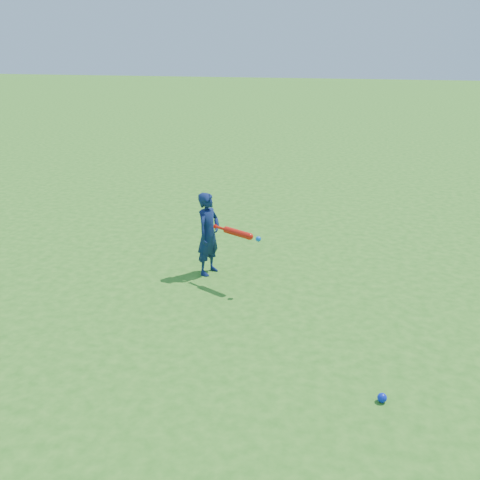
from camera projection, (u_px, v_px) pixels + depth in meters
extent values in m
plane|color=#2D751B|center=(220.00, 295.00, 5.97)|extent=(80.00, 80.00, 0.00)
imported|color=#101E4D|center=(209.00, 234.00, 6.38)|extent=(0.34, 0.42, 1.01)
sphere|color=#0B21C9|center=(382.00, 398.00, 4.18)|extent=(0.08, 0.08, 0.08)
cylinder|color=red|center=(215.00, 226.00, 6.20)|extent=(0.04, 0.05, 0.05)
cylinder|color=red|center=(221.00, 228.00, 6.15)|extent=(0.17, 0.11, 0.03)
cylinder|color=red|center=(237.00, 233.00, 5.99)|extent=(0.36, 0.24, 0.08)
sphere|color=red|center=(250.00, 237.00, 5.88)|extent=(0.08, 0.08, 0.08)
sphere|color=blue|center=(258.00, 239.00, 5.80)|extent=(0.06, 0.06, 0.06)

